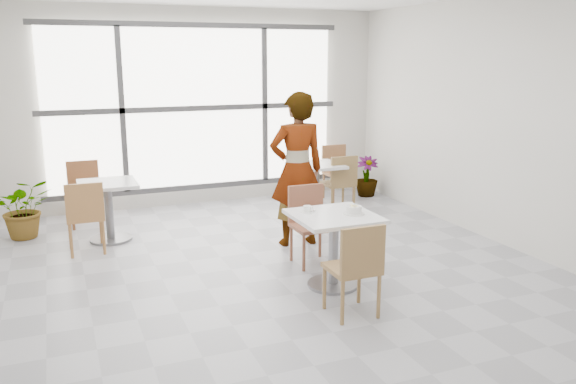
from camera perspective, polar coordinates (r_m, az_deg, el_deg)
name	(u,v)px	position (r m, az deg, el deg)	size (l,w,h in m)	color
floor	(277,279)	(6.17, -1.06, -8.47)	(7.00, 7.00, 0.00)	#9E9EA5
wall_back	(195,108)	(9.13, -9.08, 8.15)	(6.00, 6.00, 0.00)	silver
wall_front	(556,235)	(2.87, 24.74, -3.85)	(6.00, 6.00, 0.00)	silver
wall_right	(514,124)	(7.40, 21.26, 6.27)	(7.00, 7.00, 0.00)	silver
window	(196,108)	(9.06, -8.98, 8.12)	(4.60, 0.07, 2.52)	white
main_table	(334,236)	(5.84, 4.50, -4.36)	(0.80, 0.80, 0.75)	white
chair_near	(356,264)	(5.17, 6.71, -7.02)	(0.42, 0.42, 0.87)	olive
chair_far	(309,219)	(6.52, 2.11, -2.65)	(0.42, 0.42, 0.87)	brown
oatmeal_bowl	(354,210)	(5.80, 6.47, -1.74)	(0.21, 0.21, 0.09)	white
coffee_cup	(307,209)	(5.83, 1.92, -1.72)	(0.16, 0.13, 0.07)	white
person	(297,170)	(7.04, 0.88, 2.20)	(0.68, 0.45, 1.87)	black
bg_table_left	(109,203)	(7.61, -17.17, -1.02)	(0.70, 0.70, 0.75)	silver
bg_table_right	(316,182)	(8.49, 2.78, 1.01)	(0.70, 0.70, 0.75)	silver
bg_chair_left_near	(85,213)	(7.17, -19.26, -1.93)	(0.42, 0.42, 0.87)	#A36D3C
bg_chair_left_far	(84,188)	(8.47, -19.33, 0.33)	(0.42, 0.42, 0.87)	brown
bg_chair_right_near	(341,180)	(8.56, 5.17, 1.16)	(0.42, 0.42, 0.87)	olive
bg_chair_right_far	(337,168)	(9.46, 4.78, 2.32)	(0.42, 0.42, 0.87)	#8F5C37
plant_left	(24,208)	(8.14, -24.43, -1.45)	(0.70, 0.60, 0.77)	#4A894C
plant_right	(367,176)	(9.72, 7.72, 1.52)	(0.37, 0.37, 0.66)	#427541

